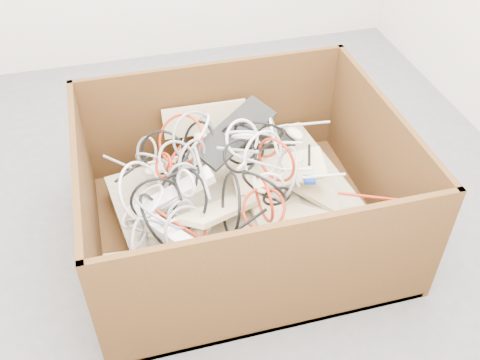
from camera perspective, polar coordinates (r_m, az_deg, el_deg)
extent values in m
plane|color=#545557|center=(2.66, -1.32, -1.87)|extent=(3.00, 3.00, 0.00)
cube|color=silver|center=(0.82, 23.48, -7.76)|extent=(3.00, 0.04, 2.50)
cube|color=#371B0D|center=(2.49, 0.12, -5.26)|extent=(1.29, 1.07, 0.03)
cube|color=#371B0D|center=(2.69, -2.76, 6.72)|extent=(1.29, 0.03, 0.58)
cube|color=#371B0D|center=(1.95, 4.15, -10.48)|extent=(1.29, 0.02, 0.58)
cube|color=#371B0D|center=(2.49, 14.29, 1.99)|extent=(0.02, 1.02, 0.58)
cube|color=#371B0D|center=(2.26, -15.56, -3.22)|extent=(0.02, 1.02, 0.58)
cube|color=#B7AC88|center=(2.45, -0.01, -3.75)|extent=(1.13, 0.98, 0.21)
cube|color=#B7AC88|center=(2.32, -2.10, -4.11)|extent=(0.81, 0.73, 0.22)
cube|color=beige|center=(2.43, -7.36, -1.58)|extent=(0.41, 0.34, 0.08)
cube|color=beige|center=(2.46, 7.65, -0.95)|extent=(0.38, 0.36, 0.16)
cube|color=beige|center=(2.25, 3.63, -4.79)|extent=(0.17, 0.41, 0.11)
cube|color=beige|center=(2.11, -8.49, -8.17)|extent=(0.41, 0.15, 0.10)
cube|color=beige|center=(2.26, 8.38, -4.34)|extent=(0.35, 0.39, 0.14)
cube|color=beige|center=(2.60, -3.66, 6.38)|extent=(0.40, 0.07, 0.15)
cube|color=beige|center=(2.16, -2.14, -3.20)|extent=(0.39, 0.34, 0.21)
cube|color=beige|center=(2.36, 4.08, 0.89)|extent=(0.40, 0.17, 0.14)
cube|color=black|center=(2.40, 1.01, 4.19)|extent=(0.42, 0.21, 0.11)
cube|color=black|center=(2.33, -0.55, 5.01)|extent=(0.41, 0.34, 0.14)
ellipsoid|color=beige|center=(2.34, -8.80, 1.09)|extent=(0.11, 0.09, 0.04)
ellipsoid|color=beige|center=(2.47, 5.75, 4.85)|extent=(0.09, 0.11, 0.04)
ellipsoid|color=beige|center=(2.07, -4.10, -5.19)|extent=(0.12, 0.11, 0.04)
ellipsoid|color=beige|center=(2.08, 2.12, -0.45)|extent=(0.06, 0.10, 0.04)
ellipsoid|color=beige|center=(2.33, -3.88, 4.31)|extent=(0.10, 0.12, 0.04)
ellipsoid|color=black|center=(2.11, 10.78, -6.76)|extent=(0.12, 0.10, 0.04)
cube|color=white|center=(2.17, -6.78, -1.43)|extent=(0.34, 0.13, 0.14)
cube|color=white|center=(2.00, -6.01, -6.56)|extent=(0.25, 0.27, 0.10)
cube|color=#0C31BD|center=(2.26, 7.23, 0.03)|extent=(0.05, 0.05, 0.03)
torus|color=#AB230C|center=(2.35, 3.05, 3.39)|extent=(0.14, 0.04, 0.14)
torus|color=black|center=(2.18, -6.10, -0.18)|extent=(0.23, 0.07, 0.23)
torus|color=silver|center=(2.19, 0.45, 4.56)|extent=(0.13, 0.10, 0.11)
torus|color=silver|center=(2.15, 3.13, -0.62)|extent=(0.17, 0.07, 0.17)
torus|color=black|center=(2.05, -0.97, -2.47)|extent=(0.08, 0.34, 0.33)
torus|color=#AB230C|center=(2.06, 2.51, -1.98)|extent=(0.03, 0.25, 0.25)
torus|color=black|center=(2.09, -8.79, -4.09)|extent=(0.15, 0.31, 0.29)
torus|color=silver|center=(2.36, -4.88, 4.65)|extent=(0.23, 0.30, 0.23)
torus|color=#AB230C|center=(2.36, -6.84, 2.09)|extent=(0.13, 0.15, 0.15)
torus|color=black|center=(2.15, -5.64, -2.00)|extent=(0.22, 0.26, 0.22)
torus|color=gray|center=(2.12, -7.01, -2.23)|extent=(0.15, 0.13, 0.11)
torus|color=#AB230C|center=(2.32, -6.23, 4.21)|extent=(0.24, 0.22, 0.24)
torus|color=silver|center=(2.32, 3.90, 3.75)|extent=(0.12, 0.25, 0.24)
torus|color=black|center=(2.15, -8.83, -1.99)|extent=(0.28, 0.04, 0.28)
torus|color=#AB230C|center=(2.04, 2.47, -3.00)|extent=(0.21, 0.18, 0.16)
torus|color=black|center=(2.12, 3.90, -1.71)|extent=(0.17, 0.04, 0.17)
torus|color=gray|center=(2.06, -9.66, -4.77)|extent=(0.22, 0.12, 0.21)
torus|color=gray|center=(2.08, -6.28, -3.38)|extent=(0.16, 0.08, 0.17)
torus|color=silver|center=(2.13, -10.15, -2.72)|extent=(0.21, 0.23, 0.19)
torus|color=gray|center=(2.08, -8.24, -3.30)|extent=(0.23, 0.23, 0.22)
torus|color=gray|center=(2.43, -9.74, 2.92)|extent=(0.12, 0.19, 0.16)
torus|color=gray|center=(2.11, 4.74, 0.65)|extent=(0.10, 0.27, 0.27)
torus|color=gray|center=(2.20, -6.54, 2.06)|extent=(0.21, 0.20, 0.13)
torus|color=#AB230C|center=(2.20, 3.79, 2.09)|extent=(0.15, 0.23, 0.26)
torus|color=black|center=(2.25, -6.06, 2.16)|extent=(0.11, 0.15, 0.12)
torus|color=black|center=(2.15, 0.00, 2.53)|extent=(0.20, 0.12, 0.17)
torus|color=gray|center=(2.09, -10.43, -6.33)|extent=(0.09, 0.13, 0.13)
torus|color=black|center=(2.32, 0.14, 3.67)|extent=(0.25, 0.17, 0.29)
torus|color=gray|center=(2.02, -5.56, -5.32)|extent=(0.22, 0.17, 0.23)
torus|color=black|center=(2.37, -4.38, 3.78)|extent=(0.16, 0.28, 0.25)
torus|color=gray|center=(2.32, -9.32, 2.04)|extent=(0.17, 0.11, 0.17)
torus|color=gray|center=(2.15, -5.95, 0.50)|extent=(0.15, 0.04, 0.15)
torus|color=silver|center=(2.10, -7.12, -4.57)|extent=(0.15, 0.09, 0.13)
torus|color=black|center=(2.07, 2.51, -0.76)|extent=(0.20, 0.21, 0.18)
torus|color=silver|center=(2.20, 2.43, 2.63)|extent=(0.26, 0.15, 0.28)
torus|color=gray|center=(2.01, -10.36, -7.24)|extent=(0.09, 0.31, 0.32)
torus|color=silver|center=(2.18, 0.23, 4.38)|extent=(0.21, 0.13, 0.20)
torus|color=silver|center=(2.34, 1.06, 4.47)|extent=(0.32, 0.22, 0.25)
torus|color=silver|center=(2.17, -10.22, -1.25)|extent=(0.24, 0.31, 0.26)
torus|color=#AB230C|center=(2.23, -7.99, 1.51)|extent=(0.08, 0.14, 0.14)
torus|color=gray|center=(2.34, -4.83, 4.51)|extent=(0.28, 0.17, 0.28)
torus|color=silver|center=(2.08, -5.67, -0.35)|extent=(0.09, 0.12, 0.13)
torus|color=black|center=(2.32, -8.05, 2.83)|extent=(0.22, 0.17, 0.19)
torus|color=gray|center=(2.20, -5.03, 2.24)|extent=(0.15, 0.13, 0.17)
torus|color=black|center=(2.32, 2.00, 5.13)|extent=(0.29, 0.20, 0.24)
cylinder|color=#AB230C|center=(2.25, 13.11, -1.67)|extent=(0.21, 0.12, 0.03)
cylinder|color=black|center=(2.16, -4.39, 0.79)|extent=(0.06, 0.12, 0.04)
cylinder|color=black|center=(2.11, 11.31, -5.75)|extent=(0.14, 0.10, 0.05)
cylinder|color=black|center=(1.99, 0.07, -4.96)|extent=(0.24, 0.14, 0.02)
cylinder|color=gray|center=(2.16, -0.22, 3.15)|extent=(0.16, 0.07, 0.02)
cylinder|color=black|center=(2.33, -11.10, 1.20)|extent=(0.17, 0.13, 0.03)
cylinder|color=black|center=(2.01, -10.62, -8.02)|extent=(0.18, 0.02, 0.05)
cylinder|color=gray|center=(2.37, 2.15, 5.23)|extent=(0.24, 0.05, 0.05)
cylinder|color=silver|center=(2.17, 0.84, 2.12)|extent=(0.13, 0.15, 0.06)
cylinder|color=gray|center=(2.36, -12.54, 1.79)|extent=(0.13, 0.12, 0.03)
cylinder|color=black|center=(2.10, -6.58, -0.73)|extent=(0.02, 0.17, 0.03)
cylinder|color=gray|center=(2.12, 2.23, 1.74)|extent=(0.15, 0.13, 0.02)
cylinder|color=gray|center=(2.10, -3.97, 0.78)|extent=(0.02, 0.25, 0.07)
cylinder|color=silver|center=(2.27, 5.40, 1.28)|extent=(0.17, 0.15, 0.06)
cylinder|color=silver|center=(2.57, 6.96, 5.84)|extent=(0.26, 0.06, 0.07)
cylinder|color=#AB230C|center=(2.00, -3.80, -6.24)|extent=(0.06, 0.13, 0.04)
cylinder|color=silver|center=(2.24, 8.71, 0.43)|extent=(0.20, 0.02, 0.04)
cylinder|color=silver|center=(2.38, -8.30, 2.00)|extent=(0.16, 0.05, 0.03)
cylinder|color=silver|center=(2.18, 5.89, 1.13)|extent=(0.12, 0.08, 0.05)
cylinder|color=silver|center=(2.32, 4.20, 3.93)|extent=(0.20, 0.02, 0.06)
cylinder|color=black|center=(2.23, 2.74, 3.57)|extent=(0.20, 0.15, 0.02)
cylinder|color=black|center=(2.27, 7.24, 2.65)|extent=(0.09, 0.20, 0.07)
cylinder|color=#AB230C|center=(2.04, -6.49, -4.58)|extent=(0.15, 0.16, 0.06)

